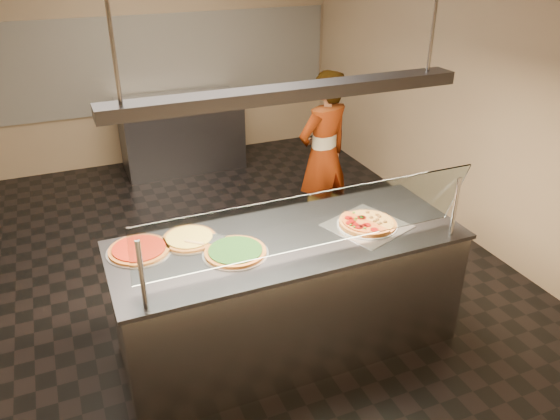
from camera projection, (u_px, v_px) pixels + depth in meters
name	position (u px, v px, depth m)	size (l,w,h in m)	color
ground	(223.00, 267.00, 5.15)	(5.00, 6.00, 0.02)	black
wall_back	(146.00, 47.00, 6.93)	(5.00, 0.02, 3.00)	tan
wall_front	(453.00, 338.00, 1.99)	(5.00, 0.02, 3.00)	tan
wall_right	(462.00, 83.00, 5.32)	(0.02, 6.00, 3.00)	tan
tile_band	(148.00, 64.00, 6.99)	(4.90, 0.02, 1.20)	silver
serving_counter	(289.00, 293.00, 3.98)	(2.45, 0.94, 0.93)	#B7B7BC
sneeze_guard	(312.00, 223.00, 3.35)	(2.21, 0.18, 0.54)	#B7B7BC
perforated_tray	(367.00, 225.00, 3.92)	(0.63, 0.63, 0.01)	silver
half_pizza_pepperoni	(355.00, 224.00, 3.88)	(0.33, 0.45, 0.05)	brown
half_pizza_sausage	(379.00, 220.00, 3.95)	(0.33, 0.45, 0.04)	brown
pizza_spinach	(235.00, 251.00, 3.58)	(0.44, 0.44, 0.03)	silver
pizza_cheese	(189.00, 238.00, 3.74)	(0.40, 0.40, 0.03)	silver
pizza_tomato	(139.00, 249.00, 3.61)	(0.43, 0.43, 0.03)	silver
pizza_spatula	(203.00, 241.00, 3.68)	(0.29, 0.17, 0.02)	#B7B7BC
prep_table	(182.00, 133.00, 7.11)	(1.55, 0.74, 0.93)	#434349
worker	(323.00, 156.00, 5.38)	(0.62, 0.40, 1.69)	#2B2631
heat_lamp_housing	(290.00, 93.00, 3.30)	(2.30, 0.18, 0.08)	#434349
lamp_rod_left	(107.00, 5.00, 2.71)	(0.02, 0.02, 1.01)	#B7B7BC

